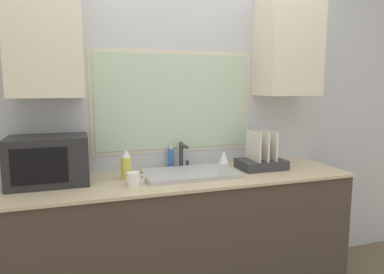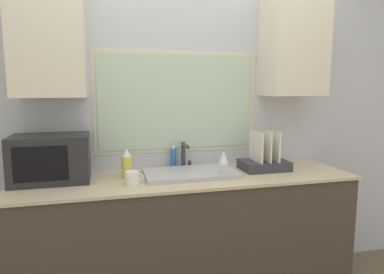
% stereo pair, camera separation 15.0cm
% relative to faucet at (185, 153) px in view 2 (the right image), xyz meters
% --- Properties ---
extents(countertop, '(2.34, 0.64, 0.93)m').
position_rel_faucet_xyz_m(countertop, '(-0.03, -0.21, -0.59)').
color(countertop, '#42382D').
rests_on(countertop, ground_plane).
extents(wall_back, '(6.00, 0.38, 2.60)m').
position_rel_faucet_xyz_m(wall_back, '(-0.03, 0.09, 0.36)').
color(wall_back, silver).
rests_on(wall_back, ground_plane).
extents(sink_basin, '(0.64, 0.37, 0.03)m').
position_rel_faucet_xyz_m(sink_basin, '(-0.00, -0.19, -0.11)').
color(sink_basin, '#B2B2B7').
rests_on(sink_basin, countertop).
extents(faucet, '(0.08, 0.16, 0.20)m').
position_rel_faucet_xyz_m(faucet, '(0.00, 0.00, 0.00)').
color(faucet, '#333338').
rests_on(faucet, countertop).
extents(microwave, '(0.48, 0.33, 0.31)m').
position_rel_faucet_xyz_m(microwave, '(-0.92, -0.12, 0.03)').
color(microwave, '#232326').
rests_on(microwave, countertop).
extents(dish_rack, '(0.35, 0.25, 0.29)m').
position_rel_faucet_xyz_m(dish_rack, '(0.57, -0.17, -0.05)').
color(dish_rack, '#333338').
rests_on(dish_rack, countertop).
extents(spray_bottle, '(0.07, 0.07, 0.20)m').
position_rel_faucet_xyz_m(spray_bottle, '(-0.44, -0.15, -0.02)').
color(spray_bottle, '#D8CC4C').
rests_on(spray_bottle, countertop).
extents(soap_bottle, '(0.04, 0.04, 0.18)m').
position_rel_faucet_xyz_m(soap_bottle, '(-0.08, 0.05, -0.04)').
color(soap_bottle, blue).
rests_on(soap_bottle, countertop).
extents(mug_near_sink, '(0.12, 0.08, 0.09)m').
position_rel_faucet_xyz_m(mug_near_sink, '(-0.42, -0.33, -0.08)').
color(mug_near_sink, white).
rests_on(mug_near_sink, countertop).
extents(wine_glass, '(0.07, 0.07, 0.19)m').
position_rel_faucet_xyz_m(wine_glass, '(0.19, -0.34, 0.02)').
color(wine_glass, silver).
rests_on(wine_glass, countertop).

